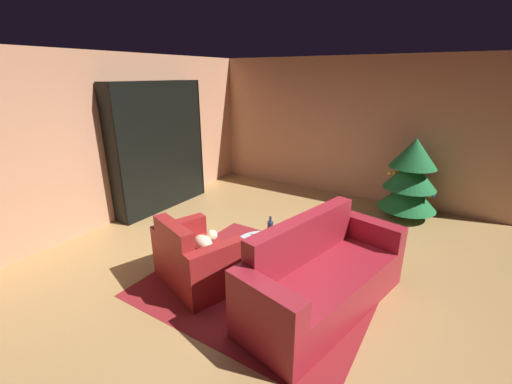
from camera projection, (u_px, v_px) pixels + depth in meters
name	position (u px, v px, depth m)	size (l,w,h in m)	color
ground_plane	(261.00, 269.00, 4.16)	(7.76, 7.76, 0.00)	tan
wall_back	(351.00, 129.00, 6.33)	(5.73, 0.06, 2.62)	tan
wall_left	(105.00, 142.00, 5.14)	(0.06, 6.59, 2.62)	tan
area_rug	(264.00, 281.00, 3.93)	(2.49, 2.25, 0.01)	maroon
bookshelf_unit	(164.00, 148.00, 5.88)	(0.33, 1.86, 2.20)	black
armchair_red	(195.00, 260.00, 3.80)	(1.12, 0.94, 0.82)	maroon
couch_red	(321.00, 278.00, 3.43)	(1.20, 2.10, 0.93)	maroon
coffee_table	(263.00, 247.00, 3.89)	(0.64, 0.64, 0.45)	black
book_stack_on_table	(269.00, 237.00, 3.88)	(0.23, 0.17, 0.11)	#9F8D8A
bottle_on_table	(270.00, 229.00, 3.98)	(0.07, 0.07, 0.27)	navy
decorated_tree	(411.00, 178.00, 5.47)	(0.93, 0.93, 1.35)	brown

